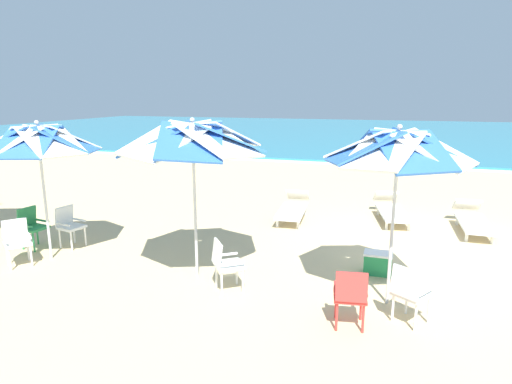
{
  "coord_description": "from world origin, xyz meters",
  "views": [
    {
      "loc": [
        -0.87,
        -9.29,
        3.14
      ],
      "look_at": [
        -3.78,
        -0.27,
        1.0
      ],
      "focal_mm": 30.13,
      "sensor_mm": 36.0,
      "label": 1
    }
  ],
  "objects_px": {
    "plastic_chair_4": "(17,240)",
    "sun_lounger_1": "(391,209)",
    "sun_lounger_0": "(473,220)",
    "cooler_box": "(378,263)",
    "plastic_chair_3": "(69,224)",
    "beach_umbrella_0": "(398,149)",
    "plastic_chair_2": "(225,262)",
    "plastic_chair_5": "(32,225)",
    "plastic_chair_0": "(350,294)",
    "plastic_chair_1": "(410,291)",
    "sun_lounger_2": "(293,208)",
    "beach_umbrella_1": "(193,139)",
    "beach_umbrella_2": "(38,140)"
  },
  "relations": [
    {
      "from": "beach_umbrella_0",
      "to": "plastic_chair_1",
      "type": "xyz_separation_m",
      "value": [
        0.29,
        -0.56,
        -1.89
      ]
    },
    {
      "from": "plastic_chair_4",
      "to": "sun_lounger_1",
      "type": "bearing_deg",
      "value": 38.34
    },
    {
      "from": "plastic_chair_0",
      "to": "sun_lounger_1",
      "type": "distance_m",
      "value": 5.7
    },
    {
      "from": "plastic_chair_0",
      "to": "plastic_chair_5",
      "type": "height_order",
      "value": "same"
    },
    {
      "from": "beach_umbrella_1",
      "to": "plastic_chair_5",
      "type": "xyz_separation_m",
      "value": [
        -3.93,
        0.33,
        -1.94
      ]
    },
    {
      "from": "beach_umbrella_1",
      "to": "sun_lounger_2",
      "type": "xyz_separation_m",
      "value": [
        0.77,
        4.16,
        -2.16
      ]
    },
    {
      "from": "beach_umbrella_0",
      "to": "plastic_chair_4",
      "type": "height_order",
      "value": "beach_umbrella_0"
    },
    {
      "from": "beach_umbrella_1",
      "to": "plastic_chair_5",
      "type": "distance_m",
      "value": 4.4
    },
    {
      "from": "plastic_chair_1",
      "to": "sun_lounger_0",
      "type": "xyz_separation_m",
      "value": [
        1.54,
        4.93,
        -0.22
      ]
    },
    {
      "from": "sun_lounger_0",
      "to": "sun_lounger_2",
      "type": "height_order",
      "value": "same"
    },
    {
      "from": "plastic_chair_1",
      "to": "sun_lounger_2",
      "type": "distance_m",
      "value": 5.44
    },
    {
      "from": "sun_lounger_0",
      "to": "cooler_box",
      "type": "xyz_separation_m",
      "value": [
        -2.02,
        -3.25,
        -0.08
      ]
    },
    {
      "from": "sun_lounger_1",
      "to": "plastic_chair_4",
      "type": "bearing_deg",
      "value": -141.66
    },
    {
      "from": "plastic_chair_0",
      "to": "beach_umbrella_1",
      "type": "xyz_separation_m",
      "value": [
        -2.73,
        0.89,
        1.94
      ]
    },
    {
      "from": "beach_umbrella_0",
      "to": "plastic_chair_2",
      "type": "relative_size",
      "value": 3.17
    },
    {
      "from": "plastic_chair_1",
      "to": "plastic_chair_5",
      "type": "height_order",
      "value": "same"
    },
    {
      "from": "beach_umbrella_0",
      "to": "sun_lounger_1",
      "type": "relative_size",
      "value": 1.23
    },
    {
      "from": "cooler_box",
      "to": "beach_umbrella_0",
      "type": "bearing_deg",
      "value": -80.25
    },
    {
      "from": "plastic_chair_1",
      "to": "beach_umbrella_2",
      "type": "bearing_deg",
      "value": 175.88
    },
    {
      "from": "beach_umbrella_0",
      "to": "sun_lounger_0",
      "type": "bearing_deg",
      "value": 67.32
    },
    {
      "from": "beach_umbrella_0",
      "to": "plastic_chair_0",
      "type": "bearing_deg",
      "value": -118.06
    },
    {
      "from": "beach_umbrella_2",
      "to": "plastic_chair_3",
      "type": "height_order",
      "value": "beach_umbrella_2"
    },
    {
      "from": "plastic_chair_4",
      "to": "cooler_box",
      "type": "distance_m",
      "value": 6.7
    },
    {
      "from": "sun_lounger_0",
      "to": "sun_lounger_1",
      "type": "xyz_separation_m",
      "value": [
        -1.84,
        0.39,
        0.0
      ]
    },
    {
      "from": "plastic_chair_0",
      "to": "plastic_chair_4",
      "type": "bearing_deg",
      "value": 176.34
    },
    {
      "from": "plastic_chair_0",
      "to": "plastic_chair_5",
      "type": "distance_m",
      "value": 6.77
    },
    {
      "from": "sun_lounger_0",
      "to": "plastic_chair_3",
      "type": "bearing_deg",
      "value": -155.49
    },
    {
      "from": "plastic_chair_3",
      "to": "sun_lounger_1",
      "type": "bearing_deg",
      "value": 32.86
    },
    {
      "from": "plastic_chair_1",
      "to": "sun_lounger_1",
      "type": "distance_m",
      "value": 5.33
    },
    {
      "from": "sun_lounger_1",
      "to": "plastic_chair_3",
      "type": "bearing_deg",
      "value": -147.14
    },
    {
      "from": "plastic_chair_4",
      "to": "sun_lounger_2",
      "type": "height_order",
      "value": "plastic_chair_4"
    },
    {
      "from": "sun_lounger_1",
      "to": "sun_lounger_2",
      "type": "relative_size",
      "value": 1.02
    },
    {
      "from": "plastic_chair_1",
      "to": "plastic_chair_4",
      "type": "height_order",
      "value": "same"
    },
    {
      "from": "beach_umbrella_1",
      "to": "plastic_chair_3",
      "type": "bearing_deg",
      "value": 169.12
    },
    {
      "from": "sun_lounger_0",
      "to": "sun_lounger_2",
      "type": "xyz_separation_m",
      "value": [
        -4.28,
        -0.23,
        0.0
      ]
    },
    {
      "from": "plastic_chair_4",
      "to": "plastic_chair_2",
      "type": "bearing_deg",
      "value": 2.09
    },
    {
      "from": "sun_lounger_2",
      "to": "cooler_box",
      "type": "xyz_separation_m",
      "value": [
        2.26,
        -3.02,
        -0.08
      ]
    },
    {
      "from": "plastic_chair_5",
      "to": "beach_umbrella_2",
      "type": "bearing_deg",
      "value": -25.51
    },
    {
      "from": "plastic_chair_0",
      "to": "plastic_chair_1",
      "type": "distance_m",
      "value": 0.85
    },
    {
      "from": "plastic_chair_2",
      "to": "sun_lounger_0",
      "type": "xyz_separation_m",
      "value": [
        4.37,
        4.74,
        -0.22
      ]
    },
    {
      "from": "beach_umbrella_1",
      "to": "sun_lounger_2",
      "type": "distance_m",
      "value": 4.75
    },
    {
      "from": "plastic_chair_3",
      "to": "plastic_chair_5",
      "type": "xyz_separation_m",
      "value": [
        -0.69,
        -0.3,
        0.0
      ]
    },
    {
      "from": "beach_umbrella_0",
      "to": "plastic_chair_5",
      "type": "xyz_separation_m",
      "value": [
        -7.15,
        0.3,
        -1.89
      ]
    },
    {
      "from": "plastic_chair_4",
      "to": "cooler_box",
      "type": "xyz_separation_m",
      "value": [
        6.49,
        1.64,
        -0.3
      ]
    },
    {
      "from": "plastic_chair_4",
      "to": "sun_lounger_0",
      "type": "xyz_separation_m",
      "value": [
        8.51,
        4.89,
        -0.22
      ]
    },
    {
      "from": "plastic_chair_3",
      "to": "sun_lounger_0",
      "type": "bearing_deg",
      "value": 24.51
    },
    {
      "from": "sun_lounger_1",
      "to": "cooler_box",
      "type": "xyz_separation_m",
      "value": [
        -0.18,
        -3.64,
        -0.08
      ]
    },
    {
      "from": "beach_umbrella_0",
      "to": "plastic_chair_0",
      "type": "xyz_separation_m",
      "value": [
        -0.49,
        -0.92,
        -1.89
      ]
    },
    {
      "from": "plastic_chair_1",
      "to": "plastic_chair_5",
      "type": "xyz_separation_m",
      "value": [
        -7.43,
        0.86,
        0.0
      ]
    },
    {
      "from": "plastic_chair_0",
      "to": "beach_umbrella_1",
      "type": "relative_size",
      "value": 0.31
    }
  ]
}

